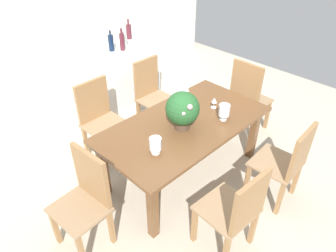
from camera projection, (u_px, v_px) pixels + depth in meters
name	position (u px, v px, depth m)	size (l,w,h in m)	color
ground_plane	(178.00, 169.00, 3.85)	(7.04, 7.04, 0.00)	#BCB29E
back_wall	(53.00, 19.00, 4.62)	(6.40, 0.10, 2.60)	beige
dining_table	(184.00, 130.00, 3.44)	(1.92, 1.01, 0.74)	brown
chair_foot_end	(248.00, 95.00, 4.19)	(0.44, 0.48, 1.07)	olive
chair_far_right	(152.00, 92.00, 4.32)	(0.46, 0.46, 1.01)	olive
chair_near_left	(237.00, 210.00, 2.65)	(0.49, 0.48, 0.97)	olive
chair_far_left	(100.00, 116.00, 3.83)	(0.49, 0.47, 0.99)	olive
chair_near_right	(287.00, 161.00, 3.15)	(0.49, 0.48, 0.97)	olive
chair_head_end	(86.00, 196.00, 2.75)	(0.45, 0.50, 1.00)	olive
flower_centerpiece	(183.00, 109.00, 3.17)	(0.35, 0.35, 0.42)	#4C3828
crystal_vase_left	(155.00, 144.00, 2.90)	(0.12, 0.12, 0.17)	silver
crystal_vase_center_near	(184.00, 95.00, 3.67)	(0.12, 0.12, 0.16)	silver
crystal_vase_right	(224.00, 111.00, 3.36)	(0.12, 0.12, 0.19)	silver
wine_glass	(214.00, 101.00, 3.58)	(0.06, 0.06, 0.13)	silver
kitchen_counter	(99.00, 86.00, 4.59)	(1.91, 0.61, 0.98)	silver
wine_bottle_tall	(122.00, 41.00, 4.39)	(0.07, 0.07, 0.31)	#511E28
wine_bottle_clear	(129.00, 31.00, 4.79)	(0.08, 0.08, 0.30)	#511E28
wine_bottle_amber	(111.00, 43.00, 4.37)	(0.07, 0.07, 0.29)	#0F1E38
wine_bottle_dark	(124.00, 40.00, 4.49)	(0.08, 0.08, 0.29)	#B2BFB7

